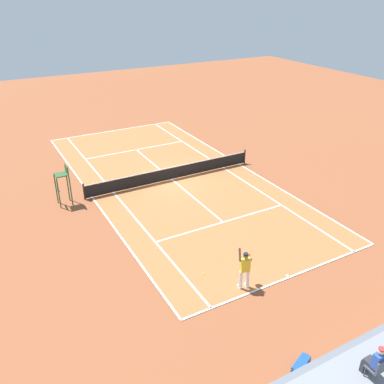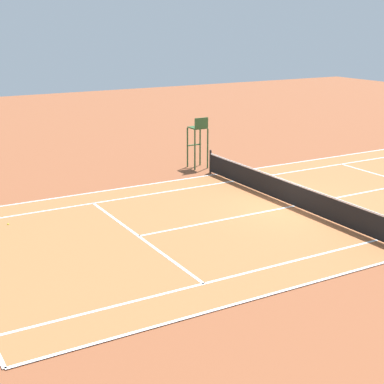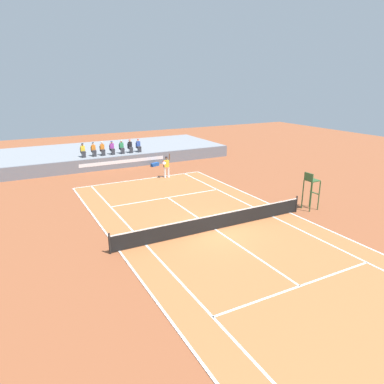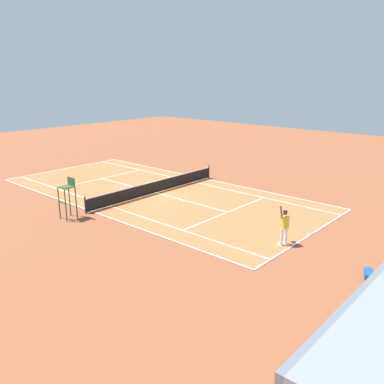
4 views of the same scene
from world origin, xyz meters
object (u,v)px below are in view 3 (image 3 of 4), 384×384
Objects in this scene: umpire_chair at (311,186)px; equipment_bag at (155,164)px; spectator_seated_0 at (83,151)px; spectator_seated_2 at (103,149)px; tennis_player at (166,166)px; spectator_seated_6 at (139,146)px; spectator_seated_3 at (112,148)px; spectator_seated_5 at (130,146)px; tennis_ball at (187,180)px; spectator_seated_4 at (122,147)px; spectator_seated_1 at (94,150)px.

equipment_bag is (-4.10, 15.88, -1.40)m from umpire_chair.
equipment_bag is (6.28, -1.93, -1.60)m from spectator_seated_0.
spectator_seated_2 is 7.41m from tennis_player.
spectator_seated_2 and spectator_seated_6 have the same top height.
spectator_seated_3 is 4.35m from equipment_bag.
spectator_seated_5 is 18.60× the size of tennis_ball.
tennis_player is (1.86, -6.36, -0.77)m from spectator_seated_4.
spectator_seated_6 is at bearing 98.47° from tennis_ball.
spectator_seated_3 is 1.00× the size of spectator_seated_4.
equipment_bag is (-0.31, 6.07, 0.13)m from tennis_ball.
spectator_seated_0 reaches higher than tennis_player.
umpire_chair reaches higher than tennis_player.
spectator_seated_1 is 20.15m from umpire_chair.
spectator_seated_0 reaches higher than tennis_ball.
spectator_seated_4 is 1.72m from spectator_seated_6.
tennis_player is (1.00, -6.36, -0.77)m from spectator_seated_5.
spectator_seated_1 is (0.98, 0.00, 0.00)m from spectator_seated_0.
spectator_seated_3 is 0.61× the size of tennis_player.
tennis_ball is at bearing -59.14° from spectator_seated_2.
spectator_seated_1 reaches higher than equipment_bag.
spectator_seated_2 is at bearing 156.65° from equipment_bag.
spectator_seated_3 is 1.33× the size of equipment_bag.
spectator_seated_0 is 1.00× the size of spectator_seated_5.
spectator_seated_6 is (3.59, 0.00, 0.00)m from spectator_seated_2.
spectator_seated_1 is at bearing 117.85° from umpire_chair.
spectator_seated_0 reaches higher than equipment_bag.
tennis_ball is at bearing -64.27° from spectator_seated_3.
tennis_ball is (3.86, -8.01, -1.73)m from spectator_seated_3.
spectator_seated_3 and spectator_seated_5 have the same top height.
tennis_player is at bearing -66.17° from spectator_seated_3.
spectator_seated_0 is 1.81m from spectator_seated_2.
umpire_chair is (7.66, -17.81, -0.21)m from spectator_seated_3.
spectator_seated_6 is (4.42, 0.00, 0.00)m from spectator_seated_1.
umpire_chair is (6.71, -17.81, -0.21)m from spectator_seated_4.
spectator_seated_5 is at bearing 0.00° from spectator_seated_0.
spectator_seated_6 is 0.61× the size of tennis_player.
spectator_seated_4 and spectator_seated_6 have the same top height.
tennis_ball is (6.59, -8.01, -1.73)m from spectator_seated_0.
spectator_seated_3 is at bearing 0.00° from spectator_seated_1.
spectator_seated_3 is at bearing 113.26° from umpire_chair.
spectator_seated_4 is 1.00× the size of spectator_seated_6.
umpire_chair is (5.85, -17.81, -0.21)m from spectator_seated_5.
spectator_seated_5 reaches higher than tennis_player.
spectator_seated_4 is 0.61× the size of tennis_player.
spectator_seated_6 reaches higher than tennis_player.
spectator_seated_4 is 19.04m from umpire_chair.
umpire_chair is 16.46m from equipment_bag.
tennis_player is 30.63× the size of tennis_ball.
umpire_chair is (4.85, -11.46, 0.56)m from tennis_player.
spectator_seated_6 is 18.50m from umpire_chair.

